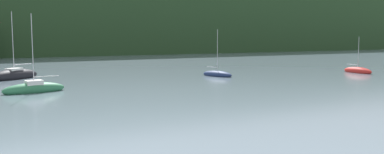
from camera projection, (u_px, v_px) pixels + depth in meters
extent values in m
cube|color=#264223|center=(24.00, 18.00, 119.11)|extent=(352.00, 65.24, 21.67)
ellipsoid|color=black|center=(14.00, 76.00, 43.48)|extent=(6.26, 5.26, 1.57)
cylinder|color=#B7B7BC|center=(13.00, 42.00, 43.09)|extent=(0.07, 0.07, 6.82)
cylinder|color=#ADADB2|center=(23.00, 64.00, 44.46)|extent=(2.05, 1.46, 0.07)
cube|color=silver|center=(14.00, 70.00, 43.42)|extent=(2.01, 1.91, 0.45)
ellipsoid|color=red|center=(358.00, 71.00, 51.21)|extent=(1.85, 4.69, 1.08)
cylinder|color=#B7B7BC|center=(358.00, 53.00, 50.97)|extent=(0.05, 0.05, 4.28)
cylinder|color=#ADADB2|center=(352.00, 64.00, 52.04)|extent=(0.31, 1.97, 0.05)
ellipsoid|color=#2D754C|center=(34.00, 89.00, 32.70)|extent=(5.31, 2.26, 1.16)
cylinder|color=#B7B7BC|center=(33.00, 50.00, 32.36)|extent=(0.06, 0.06, 6.11)
cylinder|color=#ADADB2|center=(46.00, 76.00, 33.25)|extent=(2.12, 0.36, 0.06)
cube|color=silver|center=(34.00, 83.00, 32.64)|extent=(1.46, 1.29, 0.46)
ellipsoid|color=navy|center=(217.00, 74.00, 46.65)|extent=(2.58, 4.60, 0.93)
cylinder|color=#B7B7BC|center=(217.00, 51.00, 46.36)|extent=(0.05, 0.05, 5.21)
cylinder|color=#ADADB2|center=(212.00, 67.00, 47.14)|extent=(0.51, 1.62, 0.05)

